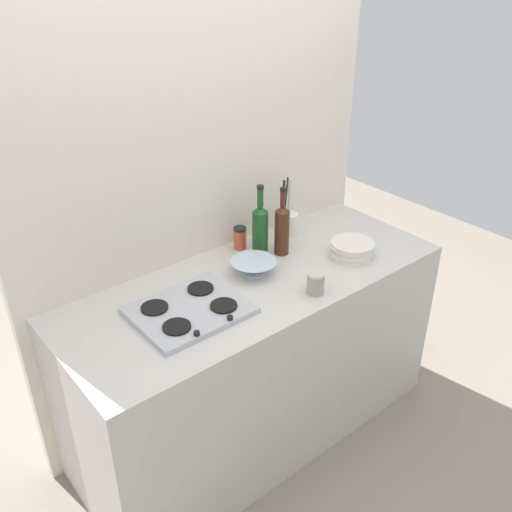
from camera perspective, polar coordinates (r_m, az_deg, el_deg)
name	(u,v)px	position (r m, az deg, el deg)	size (l,w,h in m)	color
ground_plane	(256,425)	(3.07, 0.00, -16.83)	(6.00, 6.00, 0.00)	gray
counter_block	(256,358)	(2.76, 0.00, -10.36)	(1.80, 0.70, 0.90)	beige
backsplash_panel	(203,173)	(2.60, -5.39, 8.43)	(1.90, 0.06, 2.58)	beige
stovetop_hob	(190,310)	(2.29, -6.77, -5.45)	(0.45, 0.37, 0.04)	#B2B2B7
plate_stack	(352,249)	(2.70, 9.72, 0.68)	(0.21, 0.21, 0.08)	silver
wine_bottle_leftmost	(282,229)	(2.65, 2.66, 2.78)	(0.07, 0.07, 0.34)	#472314
wine_bottle_mid_left	(260,229)	(2.64, 0.42, 2.79)	(0.08, 0.08, 0.35)	#19471E
mixing_bowl	(254,267)	(2.52, -0.23, -1.11)	(0.21, 0.21, 0.07)	silver
utensil_crock	(288,222)	(2.86, 3.30, 3.49)	(0.10, 0.10, 0.31)	silver
condiment_jar_front	(240,238)	(2.72, -1.64, 1.87)	(0.06, 0.06, 0.11)	#C64C2D
condiment_jar_rear	(316,283)	(2.39, 6.07, -2.72)	(0.08, 0.08, 0.10)	#9E998C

